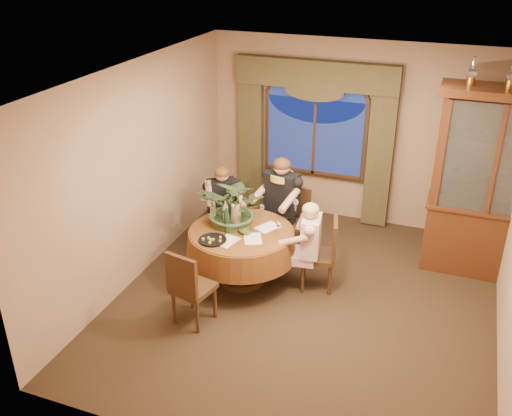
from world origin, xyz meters
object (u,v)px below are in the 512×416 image
at_px(dining_table, 242,256).
at_px(stoneware_vase, 236,215).
at_px(oil_lamp_left, 473,71).
at_px(person_back, 222,207).
at_px(wine_bottle_1, 227,220).
at_px(chair_front_left, 194,286).
at_px(wine_bottle_2, 213,209).
at_px(chair_back_right, 289,222).
at_px(chair_back, 225,217).
at_px(wine_bottle_0, 230,208).
at_px(wine_bottle_3, 225,213).
at_px(china_cabinet, 490,186).
at_px(olive_bowl, 246,231).
at_px(centerpiece_plant, 235,182).
at_px(person_pink, 310,247).
at_px(oil_lamp_center, 512,74).
at_px(person_scarf, 282,205).
at_px(chair_right, 318,254).

bearing_deg(dining_table, stoneware_vase, 135.55).
bearing_deg(oil_lamp_left, person_back, -168.75).
bearing_deg(wine_bottle_1, chair_front_left, -93.26).
bearing_deg(wine_bottle_2, chair_back_right, 44.89).
distance_m(oil_lamp_left, chair_back, 3.76).
bearing_deg(wine_bottle_0, wine_bottle_3, -89.29).
bearing_deg(china_cabinet, chair_front_left, -142.49).
bearing_deg(china_cabinet, wine_bottle_1, -153.93).
distance_m(dining_table, olive_bowl, 0.41).
relative_size(chair_front_left, olive_bowl, 5.69).
height_order(oil_lamp_left, person_back, oil_lamp_left).
height_order(chair_front_left, centerpiece_plant, centerpiece_plant).
bearing_deg(chair_front_left, wine_bottle_2, 114.20).
relative_size(china_cabinet, wine_bottle_2, 7.56).
xyz_separation_m(china_cabinet, wine_bottle_0, (-3.12, -1.14, -0.33)).
bearing_deg(person_pink, centerpiece_plant, 80.11).
bearing_deg(oil_lamp_left, china_cabinet, 0.00).
distance_m(china_cabinet, stoneware_vase, 3.26).
relative_size(oil_lamp_center, olive_bowl, 2.02).
bearing_deg(person_scarf, chair_back_right, -172.82).
relative_size(dining_table, chair_back_right, 1.49).
relative_size(dining_table, olive_bowl, 8.45).
bearing_deg(person_pink, oil_lamp_center, -66.25).
height_order(stoneware_vase, wine_bottle_1, wine_bottle_1).
bearing_deg(wine_bottle_1, chair_back, 115.36).
bearing_deg(oil_lamp_left, person_scarf, -168.97).
height_order(china_cabinet, chair_back, china_cabinet).
bearing_deg(oil_lamp_left, wine_bottle_2, -156.83).
distance_m(chair_right, person_pink, 0.17).
height_order(oil_lamp_left, chair_front_left, oil_lamp_left).
relative_size(oil_lamp_center, wine_bottle_3, 1.03).
bearing_deg(person_pink, chair_right, -47.93).
relative_size(chair_front_left, person_pink, 0.79).
relative_size(oil_lamp_left, centerpiece_plant, 0.35).
relative_size(dining_table, stoneware_vase, 5.10).
distance_m(chair_front_left, wine_bottle_0, 1.29).
relative_size(oil_lamp_left, wine_bottle_1, 1.03).
relative_size(oil_lamp_center, centerpiece_plant, 0.35).
relative_size(oil_lamp_center, person_pink, 0.28).
bearing_deg(chair_front_left, oil_lamp_center, 49.10).
xyz_separation_m(oil_lamp_left, wine_bottle_3, (-2.68, -1.28, -1.75)).
xyz_separation_m(centerpiece_plant, wine_bottle_1, (-0.01, -0.26, -0.42)).
distance_m(dining_table, chair_front_left, 1.01).
height_order(chair_back_right, wine_bottle_1, wine_bottle_1).
height_order(person_back, wine_bottle_2, person_back).
relative_size(person_pink, stoneware_vase, 4.37).
bearing_deg(chair_right, china_cabinet, -71.76).
bearing_deg(oil_lamp_left, dining_table, -150.52).
distance_m(china_cabinet, chair_back_right, 2.67).
bearing_deg(chair_back, wine_bottle_1, 79.14).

